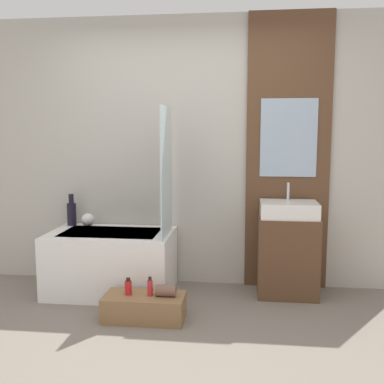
{
  "coord_description": "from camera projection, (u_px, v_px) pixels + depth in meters",
  "views": [
    {
      "loc": [
        0.55,
        -2.79,
        1.5
      ],
      "look_at": [
        0.14,
        0.71,
        1.03
      ],
      "focal_mm": 42.0,
      "sensor_mm": 36.0,
      "label": 1
    }
  ],
  "objects": [
    {
      "name": "vase_round_light",
      "position": [
        88.0,
        220.0,
        4.43
      ],
      "size": [
        0.13,
        0.13,
        0.13
      ],
      "primitive_type": "sphere",
      "color": "white",
      "rests_on": "bathtub"
    },
    {
      "name": "wall_wood_accent",
      "position": [
        288.0,
        152.0,
        4.23
      ],
      "size": [
        0.78,
        0.04,
        2.6
      ],
      "color": "brown",
      "rests_on": "ground_plane"
    },
    {
      "name": "bottle_soap_secondary",
      "position": [
        150.0,
        287.0,
        3.58
      ],
      "size": [
        0.04,
        0.04,
        0.15
      ],
      "color": "red",
      "rests_on": "wooden_step_bench"
    },
    {
      "name": "wooden_step_bench",
      "position": [
        144.0,
        307.0,
        3.61
      ],
      "size": [
        0.65,
        0.32,
        0.2
      ],
      "primitive_type": "cube",
      "color": "olive",
      "rests_on": "ground_plane"
    },
    {
      "name": "wall_tiled_back",
      "position": [
        188.0,
        153.0,
        4.39
      ],
      "size": [
        4.2,
        0.06,
        2.6
      ],
      "primitive_type": "cube",
      "color": "#B7B2A8",
      "rests_on": "ground_plane"
    },
    {
      "name": "vanity_cabinet",
      "position": [
        287.0,
        256.0,
        4.13
      ],
      "size": [
        0.54,
        0.42,
        0.73
      ],
      "primitive_type": "cube",
      "color": "brown",
      "rests_on": "ground_plane"
    },
    {
      "name": "sink",
      "position": [
        289.0,
        209.0,
        4.07
      ],
      "size": [
        0.51,
        0.38,
        0.3
      ],
      "color": "white",
      "rests_on": "vanity_cabinet"
    },
    {
      "name": "vase_tall_dark",
      "position": [
        72.0,
        213.0,
        4.46
      ],
      "size": [
        0.09,
        0.09,
        0.31
      ],
      "color": "black",
      "rests_on": "bathtub"
    },
    {
      "name": "bottle_soap_primary",
      "position": [
        128.0,
        287.0,
        3.61
      ],
      "size": [
        0.06,
        0.06,
        0.14
      ],
      "color": "red",
      "rests_on": "wooden_step_bench"
    },
    {
      "name": "towel_roll",
      "position": [
        166.0,
        291.0,
        3.57
      ],
      "size": [
        0.16,
        0.09,
        0.09
      ],
      "primitive_type": "cylinder",
      "rotation": [
        0.0,
        1.57,
        0.0
      ],
      "color": "brown",
      "rests_on": "wooden_step_bench"
    },
    {
      "name": "glass_shower_screen",
      "position": [
        166.0,
        172.0,
        3.96
      ],
      "size": [
        0.01,
        0.53,
        1.15
      ],
      "primitive_type": "cube",
      "color": "silver",
      "rests_on": "bathtub"
    },
    {
      "name": "bathtub",
      "position": [
        111.0,
        262.0,
        4.21
      ],
      "size": [
        1.14,
        0.71,
        0.58
      ],
      "color": "white",
      "rests_on": "ground_plane"
    },
    {
      "name": "ground_plane",
      "position": [
        159.0,
        357.0,
        3.01
      ],
      "size": [
        12.0,
        12.0,
        0.0
      ],
      "primitive_type": "plane",
      "color": "slate"
    }
  ]
}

